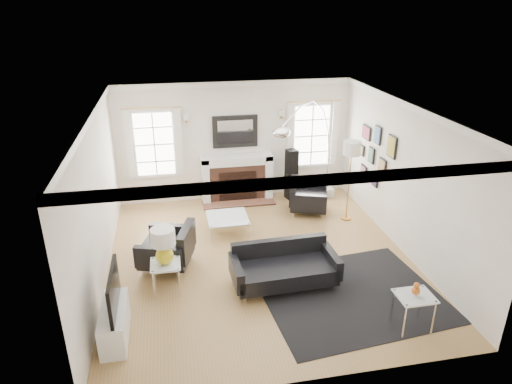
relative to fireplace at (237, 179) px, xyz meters
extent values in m
plane|color=olive|center=(0.00, -2.79, -0.54)|extent=(6.00, 6.00, 0.00)
cube|color=white|center=(0.00, 0.21, 0.86)|extent=(5.50, 0.04, 2.80)
cube|color=white|center=(0.00, -5.79, 0.86)|extent=(5.50, 0.04, 2.80)
cube|color=white|center=(-2.75, -2.79, 0.86)|extent=(0.04, 6.00, 2.80)
cube|color=white|center=(2.75, -2.79, 0.86)|extent=(0.04, 6.00, 2.80)
cube|color=white|center=(0.00, -2.79, 2.26)|extent=(5.50, 6.00, 0.02)
cube|color=white|center=(0.00, -2.79, 2.20)|extent=(5.50, 6.00, 0.12)
cube|color=white|center=(-0.75, 0.01, 0.01)|extent=(0.18, 0.38, 1.10)
cube|color=white|center=(0.75, 0.01, 0.01)|extent=(0.18, 0.38, 1.10)
cube|color=white|center=(0.00, 0.01, 0.51)|extent=(1.70, 0.38, 0.12)
cube|color=white|center=(0.00, 0.01, 0.41)|extent=(1.50, 0.34, 0.10)
cube|color=brown|center=(0.00, 0.03, -0.09)|extent=(1.30, 0.30, 0.90)
cube|color=black|center=(0.00, -0.07, -0.16)|extent=(0.90, 0.10, 0.76)
cube|color=brown|center=(0.00, -0.24, -0.52)|extent=(1.70, 0.50, 0.04)
cube|color=black|center=(0.00, 0.17, 1.11)|extent=(1.05, 0.06, 0.75)
cube|color=white|center=(0.00, 0.13, 1.11)|extent=(0.82, 0.02, 0.55)
cube|color=white|center=(-1.85, 0.18, 0.91)|extent=(1.00, 0.05, 1.60)
cube|color=white|center=(-1.85, 0.15, 0.91)|extent=(0.84, 0.02, 1.44)
cube|color=white|center=(-2.40, 0.08, 0.96)|extent=(0.14, 0.05, 1.55)
cube|color=white|center=(-1.30, 0.08, 0.96)|extent=(0.14, 0.05, 1.55)
cube|color=white|center=(1.85, 0.18, 0.91)|extent=(1.00, 0.05, 1.60)
cube|color=white|center=(1.85, 0.15, 0.91)|extent=(0.84, 0.02, 1.44)
cube|color=white|center=(1.30, 0.08, 0.96)|extent=(0.14, 0.05, 1.55)
cube|color=white|center=(2.40, 0.08, 0.96)|extent=(0.14, 0.05, 1.55)
cube|color=black|center=(2.72, -2.19, 1.31)|extent=(0.03, 0.34, 0.44)
cube|color=#A7942C|center=(2.70, -2.19, 1.31)|extent=(0.01, 0.29, 0.39)
cube|color=black|center=(2.72, -1.54, 1.36)|extent=(0.03, 0.28, 0.38)
cube|color=teal|center=(2.70, -1.54, 1.36)|extent=(0.01, 0.23, 0.33)
cube|color=black|center=(2.72, -0.99, 1.26)|extent=(0.03, 0.40, 0.30)
cube|color=#A53252|center=(2.70, -0.99, 1.26)|extent=(0.01, 0.35, 0.25)
cube|color=black|center=(2.72, -1.89, 0.81)|extent=(0.03, 0.30, 0.30)
cube|color=#9B7D46|center=(2.70, -1.89, 0.81)|extent=(0.01, 0.25, 0.25)
cube|color=black|center=(2.72, -1.34, 0.86)|extent=(0.03, 0.26, 0.34)
cube|color=#4C7F59|center=(2.70, -1.34, 0.86)|extent=(0.01, 0.21, 0.29)
cube|color=black|center=(2.72, -0.79, 0.81)|extent=(0.03, 0.32, 0.24)
cube|color=#A08944|center=(2.70, -0.79, 0.81)|extent=(0.01, 0.27, 0.19)
cube|color=black|center=(2.72, -1.64, 0.41)|extent=(0.03, 0.24, 0.30)
cube|color=#412D5B|center=(2.70, -1.64, 0.41)|extent=(0.01, 0.19, 0.25)
cube|color=black|center=(2.72, -1.04, 0.41)|extent=(0.03, 0.28, 0.22)
cube|color=#92556C|center=(2.70, -1.04, 0.41)|extent=(0.01, 0.23, 0.17)
cube|color=white|center=(-2.45, -4.49, -0.29)|extent=(0.35, 1.00, 0.50)
cube|color=black|center=(-2.40, -4.49, 0.26)|extent=(0.05, 1.00, 0.58)
cube|color=black|center=(1.25, -4.18, -0.54)|extent=(3.03, 2.62, 0.01)
cube|color=black|center=(0.24, -3.69, -0.28)|extent=(1.71, 0.86, 0.28)
cube|color=black|center=(0.22, -3.34, -0.08)|extent=(1.69, 0.20, 0.47)
cube|color=black|center=(-0.58, -3.72, -0.17)|extent=(0.16, 0.80, 0.35)
cube|color=black|center=(1.06, -3.66, -0.17)|extent=(0.16, 0.80, 0.35)
cube|color=black|center=(-1.70, -2.70, -0.25)|extent=(1.05, 1.05, 0.32)
cube|color=black|center=(-1.34, -2.81, -0.01)|extent=(0.38, 0.85, 0.53)
cube|color=black|center=(-1.58, -2.30, -0.12)|extent=(0.85, 0.36, 0.40)
cube|color=black|center=(-1.82, -3.11, -0.12)|extent=(0.85, 0.36, 0.40)
cube|color=black|center=(1.49, -0.98, -0.27)|extent=(1.00, 1.00, 0.30)
cube|color=black|center=(1.15, -0.86, -0.05)|extent=(0.39, 0.79, 0.49)
cube|color=black|center=(1.36, -1.35, -0.15)|extent=(0.79, 0.37, 0.38)
cube|color=black|center=(1.62, -0.60, -0.15)|extent=(0.79, 0.37, 0.38)
cube|color=silver|center=(-0.46, -1.65, -0.19)|extent=(0.82, 0.82, 0.02)
cylinder|color=silver|center=(-0.83, -2.02, -0.36)|extent=(0.04, 0.04, 0.37)
cylinder|color=silver|center=(-0.08, -2.02, -0.36)|extent=(0.04, 0.04, 0.37)
cylinder|color=silver|center=(-0.83, -1.27, -0.36)|extent=(0.04, 0.04, 0.37)
cylinder|color=silver|center=(-0.08, -1.27, -0.36)|extent=(0.04, 0.04, 0.37)
cube|color=silver|center=(-1.71, -3.48, -0.02)|extent=(0.48, 0.48, 0.02)
cylinder|color=silver|center=(-1.91, -3.69, -0.28)|extent=(0.04, 0.04, 0.53)
cylinder|color=silver|center=(-1.51, -3.69, -0.28)|extent=(0.04, 0.04, 0.53)
cylinder|color=silver|center=(-1.91, -3.28, -0.28)|extent=(0.04, 0.04, 0.53)
cylinder|color=silver|center=(-1.51, -3.28, -0.28)|extent=(0.04, 0.04, 0.53)
cube|color=silver|center=(1.80, -5.11, 0.03)|extent=(0.53, 0.44, 0.02)
cylinder|color=silver|center=(1.57, -5.29, -0.25)|extent=(0.04, 0.04, 0.58)
cylinder|color=silver|center=(2.02, -5.29, -0.25)|extent=(0.04, 0.04, 0.58)
cylinder|color=silver|center=(1.57, -4.93, -0.25)|extent=(0.04, 0.04, 0.58)
cylinder|color=silver|center=(2.02, -4.93, -0.25)|extent=(0.04, 0.04, 0.58)
sphere|color=yellow|center=(-1.71, -3.48, 0.14)|extent=(0.29, 0.29, 0.29)
cylinder|color=yellow|center=(-1.71, -3.48, 0.28)|extent=(0.04, 0.04, 0.12)
cylinder|color=white|center=(-1.71, -3.48, 0.48)|extent=(0.39, 0.39, 0.27)
sphere|color=#BA5617|center=(1.80, -5.11, 0.12)|extent=(0.12, 0.12, 0.12)
sphere|color=#BA5617|center=(1.80, -5.11, 0.21)|extent=(0.09, 0.09, 0.09)
cube|color=white|center=(2.20, -0.14, -0.44)|extent=(0.27, 0.43, 0.21)
ellipsoid|color=silver|center=(0.70, -1.43, 1.50)|extent=(0.36, 0.36, 0.22)
cylinder|color=#CA8F46|center=(2.20, -1.50, -0.53)|extent=(0.23, 0.23, 0.03)
cylinder|color=#CA8F46|center=(2.20, -1.50, 0.25)|extent=(0.03, 0.03, 1.58)
cylinder|color=white|center=(2.20, -1.50, 1.09)|extent=(0.36, 0.36, 0.29)
cube|color=black|center=(1.29, -0.14, 0.07)|extent=(0.30, 0.30, 1.22)
camera|label=1|loc=(-1.46, -10.00, 3.96)|focal=32.00mm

